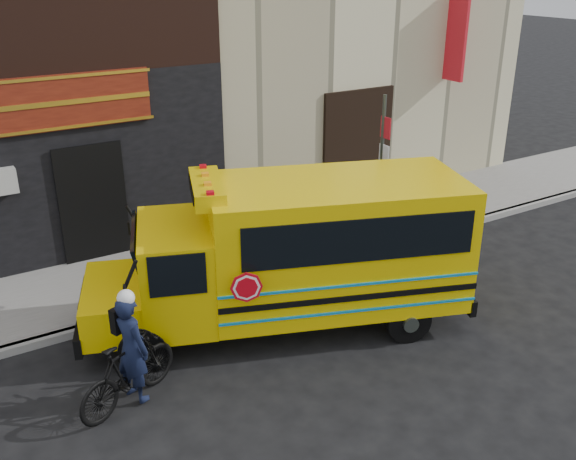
% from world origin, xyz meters
% --- Properties ---
extents(ground, '(120.00, 120.00, 0.00)m').
position_xyz_m(ground, '(0.00, 0.00, 0.00)').
color(ground, black).
rests_on(ground, ground).
extents(curb, '(40.00, 0.20, 0.15)m').
position_xyz_m(curb, '(0.00, 2.60, 0.07)').
color(curb, gray).
rests_on(curb, ground).
extents(sidewalk, '(40.00, 3.00, 0.15)m').
position_xyz_m(sidewalk, '(0.00, 4.10, 0.07)').
color(sidewalk, slate).
rests_on(sidewalk, ground).
extents(school_bus, '(7.21, 4.35, 2.92)m').
position_xyz_m(school_bus, '(-0.78, 0.86, 1.51)').
color(school_bus, black).
rests_on(school_bus, ground).
extents(sign_pole, '(0.08, 0.32, 3.68)m').
position_xyz_m(sign_pole, '(2.38, 2.48, 2.00)').
color(sign_pole, '#424A43').
rests_on(sign_pole, ground).
extents(bicycle, '(1.93, 1.26, 1.13)m').
position_xyz_m(bicycle, '(-4.23, 0.22, 0.56)').
color(bicycle, black).
rests_on(bicycle, ground).
extents(cyclist, '(0.62, 0.75, 1.75)m').
position_xyz_m(cyclist, '(-4.13, 0.26, 0.88)').
color(cyclist, black).
rests_on(cyclist, ground).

